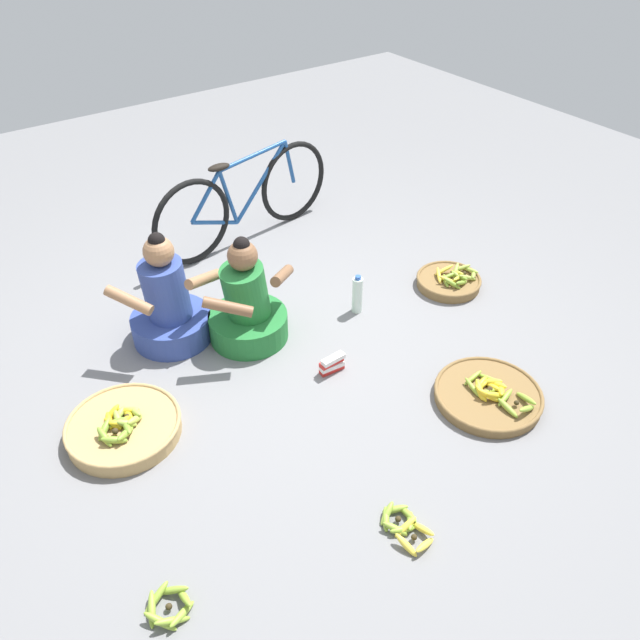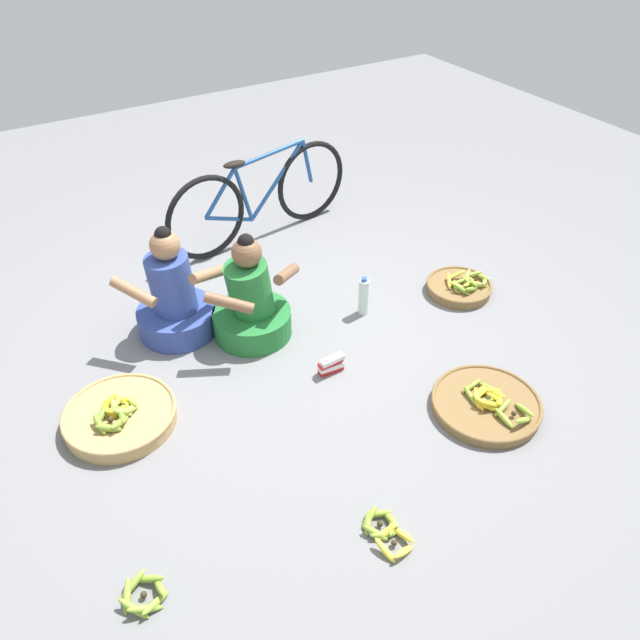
% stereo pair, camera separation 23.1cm
% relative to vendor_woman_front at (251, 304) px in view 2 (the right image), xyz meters
% --- Properties ---
extents(ground_plane, '(10.00, 10.00, 0.00)m').
position_rel_vendor_woman_front_xyz_m(ground_plane, '(0.22, -0.30, -0.24)').
color(ground_plane, slate).
extents(vendor_woman_front, '(0.73, 0.54, 0.76)m').
position_rel_vendor_woman_front_xyz_m(vendor_woman_front, '(0.00, 0.00, 0.00)').
color(vendor_woman_front, '#237233').
rests_on(vendor_woman_front, ground).
extents(vendor_woman_behind, '(0.74, 0.52, 0.79)m').
position_rel_vendor_woman_front_xyz_m(vendor_woman_behind, '(-0.42, 0.29, 0.01)').
color(vendor_woman_behind, '#334793').
rests_on(vendor_woman_behind, ground).
extents(bicycle_leaning, '(1.69, 0.27, 0.73)m').
position_rel_vendor_woman_front_xyz_m(bicycle_leaning, '(0.65, 1.12, 0.12)').
color(bicycle_leaning, black).
rests_on(bicycle_leaning, ground).
extents(banana_basket_front_left, '(0.64, 0.64, 0.16)m').
position_rel_vendor_woman_front_xyz_m(banana_basket_front_left, '(-1.01, -0.34, -0.18)').
color(banana_basket_front_left, tan).
rests_on(banana_basket_front_left, ground).
extents(banana_basket_front_center, '(0.64, 0.64, 0.14)m').
position_rel_vendor_woman_front_xyz_m(banana_basket_front_center, '(0.85, -1.34, -0.20)').
color(banana_basket_front_center, brown).
rests_on(banana_basket_front_center, ground).
extents(banana_basket_mid_right, '(0.48, 0.48, 0.14)m').
position_rel_vendor_woman_front_xyz_m(banana_basket_mid_right, '(1.51, -0.35, -0.19)').
color(banana_basket_mid_right, brown).
rests_on(banana_basket_mid_right, ground).
extents(loose_bananas_back_left, '(0.20, 0.31, 0.09)m').
position_rel_vendor_woman_front_xyz_m(loose_bananas_back_left, '(-0.15, -1.71, -0.21)').
color(loose_bananas_back_left, '#8CAD38').
rests_on(loose_bananas_back_left, ground).
extents(loose_bananas_back_right, '(0.24, 0.24, 0.09)m').
position_rel_vendor_woman_front_xyz_m(loose_bananas_back_right, '(-1.25, -1.43, -0.21)').
color(loose_bananas_back_right, '#8CAD38').
rests_on(loose_bananas_back_right, ground).
extents(water_bottle, '(0.07, 0.07, 0.29)m').
position_rel_vendor_woman_front_xyz_m(water_bottle, '(0.76, -0.19, -0.10)').
color(water_bottle, silver).
rests_on(water_bottle, ground).
extents(packet_carton_stack, '(0.17, 0.07, 0.12)m').
position_rel_vendor_woman_front_xyz_m(packet_carton_stack, '(0.24, -0.60, -0.18)').
color(packet_carton_stack, red).
rests_on(packet_carton_stack, ground).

